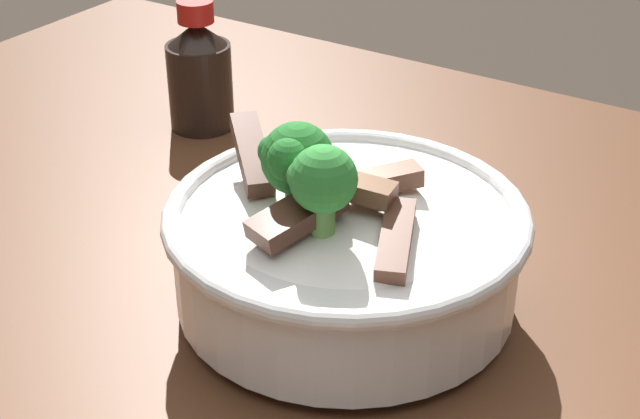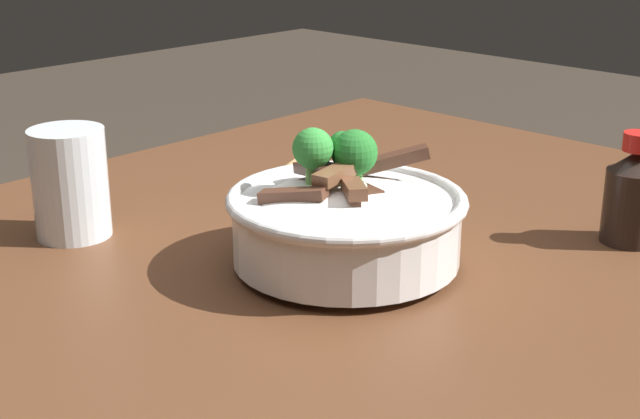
% 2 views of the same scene
% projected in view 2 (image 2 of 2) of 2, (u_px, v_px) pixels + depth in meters
% --- Properties ---
extents(dining_table, '(1.11, 0.86, 0.81)m').
position_uv_depth(dining_table, '(318.00, 361.00, 0.92)').
color(dining_table, '#56331E').
rests_on(dining_table, ground).
extents(rice_bowl, '(0.22, 0.22, 0.13)m').
position_uv_depth(rice_bowl, '(343.00, 219.00, 0.84)').
color(rice_bowl, white).
rests_on(rice_bowl, dining_table).
extents(drinking_glass, '(0.08, 0.08, 0.11)m').
position_uv_depth(drinking_glass, '(71.00, 190.00, 0.92)').
color(drinking_glass, white).
rests_on(drinking_glass, dining_table).
extents(chopsticks_pair, '(0.21, 0.12, 0.01)m').
position_uv_depth(chopsticks_pair, '(292.00, 167.00, 1.15)').
color(chopsticks_pair, '#9E7A4C').
rests_on(chopsticks_pair, dining_table).
extents(soy_sauce_bottle, '(0.06, 0.06, 0.11)m').
position_uv_depth(soy_sauce_bottle, '(633.00, 195.00, 0.90)').
color(soy_sauce_bottle, black).
rests_on(soy_sauce_bottle, dining_table).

